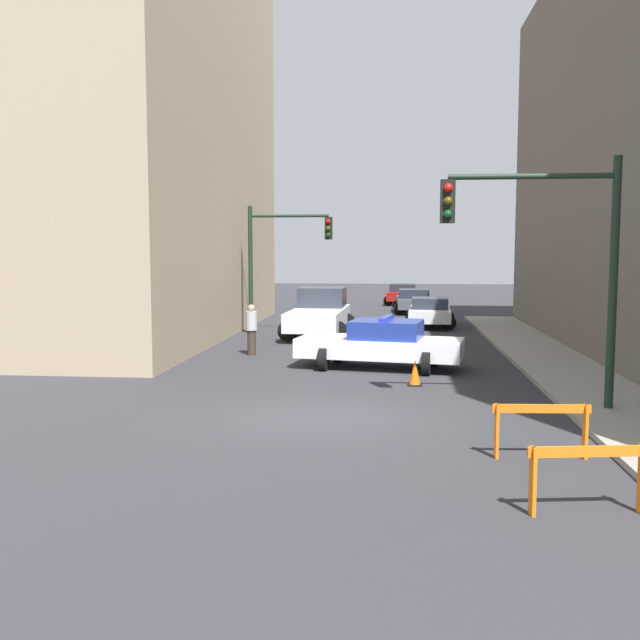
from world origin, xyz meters
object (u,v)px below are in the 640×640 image
(traffic_light_far, at_px, (277,251))
(pedestrian_crossing, at_px, (252,329))
(parked_car_mid, at_px, (413,301))
(parked_car_far, at_px, (403,294))
(police_car, at_px, (381,344))
(white_truck, at_px, (320,313))
(traffic_light_near, at_px, (556,244))
(barrier_front, at_px, (588,468))
(parked_car_near, at_px, (430,312))
(barrier_mid, at_px, (541,421))
(traffic_cone, at_px, (415,373))

(traffic_light_far, relative_size, pedestrian_crossing, 3.13)
(parked_car_mid, bearing_deg, parked_car_far, 93.01)
(police_car, bearing_deg, white_truck, 28.23)
(traffic_light_near, relative_size, police_car, 1.05)
(traffic_light_near, height_order, traffic_light_far, traffic_light_near)
(parked_car_far, bearing_deg, barrier_front, -82.96)
(parked_car_mid, bearing_deg, parked_car_near, -86.98)
(traffic_light_far, relative_size, parked_car_far, 1.18)
(barrier_front, xyz_separation_m, barrier_mid, (-0.08, 2.50, 0.00))
(parked_car_near, distance_m, barrier_mid, 20.55)
(barrier_front, bearing_deg, parked_car_near, 92.06)
(white_truck, relative_size, parked_car_far, 1.24)
(parked_car_far, bearing_deg, parked_car_mid, -81.58)
(parked_car_near, relative_size, parked_car_far, 0.99)
(traffic_light_near, height_order, white_truck, traffic_light_near)
(traffic_light_near, height_order, parked_car_near, traffic_light_near)
(traffic_light_near, xyz_separation_m, barrier_front, (-0.83, -5.98, -2.91))
(police_car, bearing_deg, traffic_light_far, 37.86)
(traffic_light_near, height_order, barrier_front, traffic_light_near)
(barrier_mid, bearing_deg, parked_car_mid, 92.64)
(police_car, relative_size, parked_car_mid, 1.14)
(parked_car_far, bearing_deg, traffic_cone, -86.04)
(parked_car_near, bearing_deg, pedestrian_crossing, -120.06)
(white_truck, xyz_separation_m, parked_car_near, (4.58, 4.00, -0.23))
(traffic_light_far, bearing_deg, traffic_cone, -63.95)
(traffic_light_far, xyz_separation_m, traffic_cone, (5.26, -10.77, -3.08))
(traffic_light_far, bearing_deg, barrier_front, -69.71)
(police_car, distance_m, pedestrian_crossing, 4.78)
(police_car, height_order, pedestrian_crossing, pedestrian_crossing)
(police_car, height_order, barrier_mid, police_car)
(white_truck, relative_size, pedestrian_crossing, 3.29)
(traffic_light_far, xyz_separation_m, parked_car_far, (5.36, 17.08, -2.72))
(parked_car_near, bearing_deg, barrier_front, -84.83)
(barrier_front, bearing_deg, parked_car_far, 92.87)
(traffic_light_far, height_order, white_truck, traffic_light_far)
(parked_car_far, height_order, barrier_mid, parked_car_far)
(traffic_light_far, relative_size, traffic_cone, 7.93)
(parked_car_near, xyz_separation_m, traffic_cone, (-1.11, -14.32, -0.36))
(traffic_light_far, bearing_deg, pedestrian_crossing, -88.82)
(parked_car_far, xyz_separation_m, barrier_mid, (1.75, -34.05, -0.06))
(parked_car_far, distance_m, traffic_cone, 27.85)
(traffic_light_near, relative_size, barrier_mid, 3.25)
(white_truck, distance_m, parked_car_mid, 11.87)
(police_car, height_order, traffic_cone, police_car)
(police_car, height_order, parked_car_mid, police_car)
(police_car, height_order, parked_car_far, police_car)
(traffic_light_near, height_order, pedestrian_crossing, traffic_light_near)
(traffic_cone, bearing_deg, barrier_mid, -73.40)
(white_truck, distance_m, barrier_front, 19.78)
(police_car, bearing_deg, parked_car_far, 7.50)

